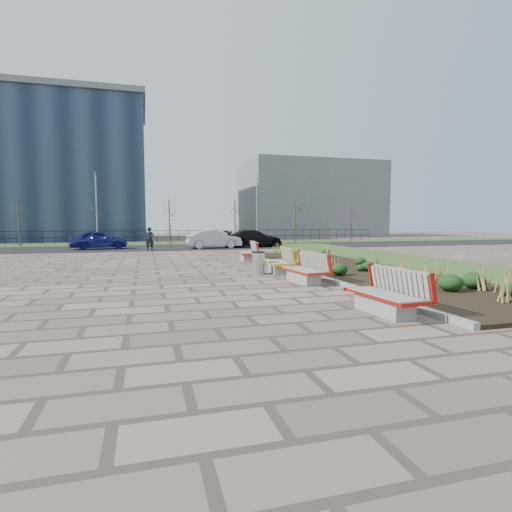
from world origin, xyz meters
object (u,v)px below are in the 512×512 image
object	(u,v)px
litter_bin	(258,263)
bench_d	(247,251)
bench_c	(278,261)
pedestrian	(150,239)
bench_b	(303,268)
lamp_east	(257,211)
car_black	(254,238)
bench_a	(384,292)
lamp_west	(97,210)
car_blue	(99,240)
car_silver	(214,239)

from	to	relation	value
litter_bin	bench_d	bearing A→B (deg)	80.66
bench_c	bench_d	xyz separation A→B (m)	(0.00, 5.06, 0.00)
pedestrian	bench_b	bearing A→B (deg)	-68.27
bench_d	litter_bin	bearing A→B (deg)	-93.00
bench_c	pedestrian	bearing A→B (deg)	117.41
lamp_east	car_black	bearing A→B (deg)	-108.42
car_black	bench_a	bearing A→B (deg)	168.10
bench_b	litter_bin	world-z (taller)	bench_b
litter_bin	bench_a	bearing A→B (deg)	-83.26
bench_b	litter_bin	bearing A→B (deg)	103.24
bench_b	lamp_west	world-z (taller)	lamp_west
bench_d	litter_bin	world-z (taller)	bench_d
bench_b	bench_c	distance (m)	2.71
car_black	bench_b	bearing A→B (deg)	166.07
bench_b	lamp_west	size ratio (longest dim) A/B	0.35
bench_a	car_blue	distance (m)	25.24
bench_b	lamp_west	bearing A→B (deg)	105.47
car_silver	lamp_west	distance (m)	10.83
bench_c	car_silver	size ratio (longest dim) A/B	0.50
car_blue	car_silver	size ratio (longest dim) A/B	0.97
pedestrian	lamp_east	world-z (taller)	lamp_east
bench_c	car_black	bearing A→B (deg)	85.89
litter_bin	pedestrian	size ratio (longest dim) A/B	0.52
litter_bin	pedestrian	bearing A→B (deg)	106.20
pedestrian	litter_bin	bearing A→B (deg)	-68.66
litter_bin	lamp_east	distance (m)	21.98
litter_bin	pedestrian	world-z (taller)	pedestrian
bench_c	litter_bin	size ratio (longest dim) A/B	2.40
litter_bin	car_silver	world-z (taller)	car_silver
bench_c	car_black	world-z (taller)	car_black
car_black	lamp_east	distance (m)	5.84
litter_bin	car_black	distance (m)	16.49
car_black	lamp_west	bearing A→B (deg)	63.80
bench_b	lamp_east	size ratio (longest dim) A/B	0.35
bench_a	litter_bin	bearing A→B (deg)	92.40
bench_b	car_silver	world-z (taller)	car_silver
lamp_east	car_blue	bearing A→B (deg)	-161.46
bench_b	bench_d	xyz separation A→B (m)	(0.00, 7.76, 0.00)
car_black	car_silver	bearing A→B (deg)	94.90
car_blue	lamp_west	size ratio (longest dim) A/B	0.67
bench_d	litter_bin	size ratio (longest dim) A/B	2.40
pedestrian	lamp_west	distance (m)	8.78
bench_d	bench_b	bearing A→B (deg)	-83.66
bench_d	lamp_west	size ratio (longest dim) A/B	0.35
lamp_west	car_blue	bearing A→B (deg)	-82.79
bench_d	lamp_east	distance (m)	16.77
bench_d	car_black	bearing A→B (deg)	79.20
bench_a	lamp_west	distance (m)	29.80
bench_a	bench_c	xyz separation A→B (m)	(0.00, 7.43, 0.00)
bench_b	car_blue	distance (m)	20.85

